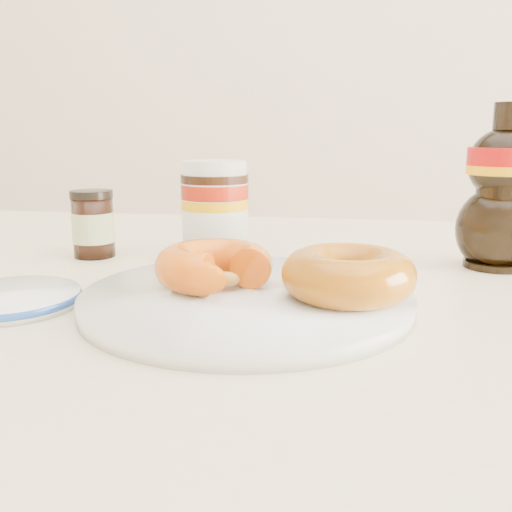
% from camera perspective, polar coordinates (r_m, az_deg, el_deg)
% --- Properties ---
extents(dining_table, '(1.40, 0.90, 0.75)m').
position_cam_1_polar(dining_table, '(0.61, 5.62, -10.27)').
color(dining_table, beige).
rests_on(dining_table, ground).
extents(plate, '(0.29, 0.29, 0.01)m').
position_cam_1_polar(plate, '(0.50, -0.94, -4.25)').
color(plate, white).
rests_on(plate, dining_table).
extents(donut_bitten, '(0.12, 0.12, 0.04)m').
position_cam_1_polar(donut_bitten, '(0.51, -4.22, -0.98)').
color(donut_bitten, '#C7620B').
rests_on(donut_bitten, plate).
extents(donut_whole, '(0.15, 0.15, 0.04)m').
position_cam_1_polar(donut_whole, '(0.48, 9.19, -1.83)').
color(donut_whole, '#925309').
rests_on(donut_whole, plate).
extents(nutella_jar, '(0.08, 0.08, 0.12)m').
position_cam_1_polar(nutella_jar, '(0.70, -4.12, 5.12)').
color(nutella_jar, white).
rests_on(nutella_jar, dining_table).
extents(syrup_bottle, '(0.10, 0.08, 0.18)m').
position_cam_1_polar(syrup_bottle, '(0.69, 23.39, 6.33)').
color(syrup_bottle, black).
rests_on(syrup_bottle, dining_table).
extents(dark_jar, '(0.05, 0.05, 0.08)m').
position_cam_1_polar(dark_jar, '(0.72, -15.98, 3.04)').
color(dark_jar, black).
rests_on(dark_jar, dining_table).
extents(blue_rim_saucer, '(0.12, 0.12, 0.01)m').
position_cam_1_polar(blue_rim_saucer, '(0.55, -23.42, -3.91)').
color(blue_rim_saucer, white).
rests_on(blue_rim_saucer, dining_table).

